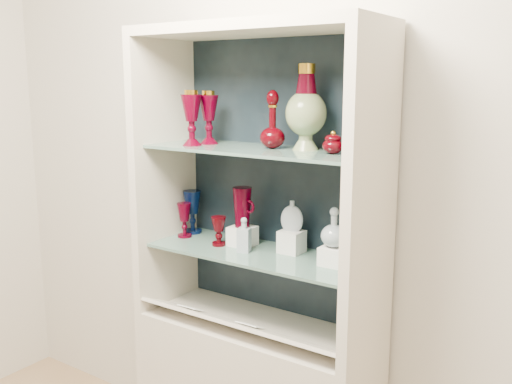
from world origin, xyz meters
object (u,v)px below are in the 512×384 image
Objects in this scene: clear_square_bottle at (244,235)px; clear_round_decanter at (334,228)px; ruby_pitcher at (242,207)px; cameo_medallion at (374,220)px; ruby_goblet_tall at (184,220)px; cobalt_goblet at (192,212)px; enamel_urn at (306,107)px; ruby_goblet_small at (219,231)px; flat_flask at (292,215)px; lidded_bowl at (333,142)px; pedestal_lamp_left at (192,118)px; ruby_decanter_a at (273,116)px; ruby_decanter_b at (356,129)px; pedestal_lamp_right at (209,117)px.

clear_square_bottle is 0.38m from clear_round_decanter.
ruby_pitcher is 1.19× the size of cameo_medallion.
ruby_goblet_tall is 1.07× the size of clear_square_bottle.
enamel_urn is at bearing -1.62° from cobalt_goblet.
ruby_goblet_small is 0.97× the size of flat_flask.
clear_square_bottle is (-0.37, -0.04, -0.39)m from lidded_bowl.
clear_square_bottle is (-0.22, -0.09, -0.51)m from enamel_urn.
clear_square_bottle is (0.35, -0.03, -0.01)m from ruby_goblet_tall.
ruby_goblet_small is at bearing -167.92° from enamel_urn.
ruby_goblet_tall is at bearing -178.75° from clear_round_decanter.
ruby_goblet_small is at bearing 176.31° from flat_flask.
enamel_urn is 0.64m from ruby_goblet_small.
ruby_decanter_a is (0.33, 0.09, 0.01)m from pedestal_lamp_left.
clear_round_decanter is at bearing -126.83° from cameo_medallion.
ruby_pitcher is (0.31, -0.04, 0.07)m from cobalt_goblet.
lidded_bowl is 0.61× the size of cameo_medallion.
enamel_urn reaches higher than ruby_decanter_a.
ruby_decanter_b is (0.68, 0.09, -0.02)m from pedestal_lamp_left.
pedestal_lamp_right reaches higher than ruby_goblet_small.
pedestal_lamp_left reaches higher than ruby_decanter_b.
ruby_decanter_b is 1.22× the size of ruby_goblet_tall.
pedestal_lamp_left reaches higher than clear_square_bottle.
enamel_urn is at bearing 160.28° from lidded_bowl.
ruby_decanter_b is at bearing 7.30° from pedestal_lamp_left.
ruby_decanter_b is at bearing -4.14° from cobalt_goblet.
pedestal_lamp_left is 1.76× the size of flat_flask.
cobalt_goblet is at bearing 159.58° from flat_flask.
ruby_decanter_b is 0.62m from ruby_pitcher.
ruby_goblet_tall is (-0.11, 0.07, -0.45)m from pedestal_lamp_left.
pedestal_lamp_right is 0.31m from ruby_decanter_a.
pedestal_lamp_left is 0.48m from enamel_urn.
clear_round_decanter is at bearing 40.62° from lidded_bowl.
flat_flask reaches higher than clear_round_decanter.
enamel_urn is 1.28× the size of ruby_decanter_a.
enamel_urn reaches higher than cameo_medallion.
ruby_decanter_a is 1.80× the size of cameo_medallion.
cameo_medallion reaches higher than ruby_goblet_small.
cobalt_goblet is 0.25m from ruby_goblet_small.
lidded_bowl is at bearing 0.65° from ruby_goblet_tall.
ruby_goblet_tall is 0.85m from cameo_medallion.
pedestal_lamp_left is at bearing -101.72° from pedestal_lamp_right.
lidded_bowl is 0.70× the size of ruby_goblet_small.
pedestal_lamp_left is 1.20× the size of ruby_decanter_b.
cobalt_goblet is 1.58× the size of ruby_goblet_small.
ruby_goblet_tall is 0.52m from flat_flask.
enamel_urn reaches higher than ruby_pitcher.
flat_flask is (0.38, 0.05, -0.38)m from pedestal_lamp_right.
cameo_medallion is at bearing 10.06° from enamel_urn.
cameo_medallion is (0.33, 0.04, 0.02)m from flat_flask.
clear_round_decanter is 0.15m from cameo_medallion.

